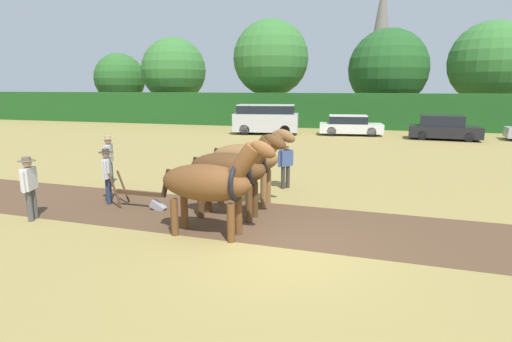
{
  "coord_description": "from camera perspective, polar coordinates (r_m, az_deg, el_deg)",
  "views": [
    {
      "loc": [
        1.72,
        -7.96,
        3.44
      ],
      "look_at": [
        -1.34,
        2.72,
        1.1
      ],
      "focal_mm": 28.0,
      "sensor_mm": 36.0,
      "label": 1
    }
  ],
  "objects": [
    {
      "name": "hedgerow",
      "position": [
        35.07,
        13.29,
        8.37
      ],
      "size": [
        79.32,
        1.86,
        2.93
      ],
      "primitive_type": "cube",
      "color": "#1E511E",
      "rests_on": "ground"
    },
    {
      "name": "plowed_furrow_strip",
      "position": [
        13.02,
        -21.98,
        -4.3
      ],
      "size": [
        28.77,
        3.99,
        0.01
      ],
      "primitive_type": "cube",
      "rotation": [
        0.0,
        0.0,
        -0.03
      ],
      "color": "brown",
      "rests_on": "ground"
    },
    {
      "name": "draft_horse_trail_left",
      "position": [
        11.75,
        -1.16,
        1.76
      ],
      "size": [
        2.7,
        0.93,
        2.37
      ],
      "rotation": [
        0.0,
        0.0,
        -0.03
      ],
      "color": "brown",
      "rests_on": "ground"
    },
    {
      "name": "parked_car_left",
      "position": [
        29.96,
        13.26,
        6.35
      ],
      "size": [
        4.63,
        2.32,
        1.44
      ],
      "rotation": [
        0.0,
        0.0,
        0.11
      ],
      "color": "silver",
      "rests_on": "ground"
    },
    {
      "name": "tree_center_right",
      "position": [
        42.25,
        30.48,
        13.24
      ],
      "size": [
        7.16,
        7.16,
        9.18
      ],
      "color": "#4C3823",
      "rests_on": "ground"
    },
    {
      "name": "farmer_onlooker_left",
      "position": [
        11.92,
        -29.65,
        -1.57
      ],
      "size": [
        0.42,
        0.63,
        1.69
      ],
      "rotation": [
        0.0,
        0.0,
        0.3
      ],
      "color": "#4C4C4C",
      "rests_on": "ground"
    },
    {
      "name": "parked_car_center_left",
      "position": [
        29.42,
        25.22,
        5.56
      ],
      "size": [
        4.58,
        2.19,
        1.61
      ],
      "rotation": [
        0.0,
        0.0,
        -0.08
      ],
      "color": "black",
      "rests_on": "ground"
    },
    {
      "name": "farmer_at_plow",
      "position": [
        12.67,
        -20.48,
        -0.13
      ],
      "size": [
        0.42,
        0.59,
        1.66
      ],
      "rotation": [
        0.0,
        0.0,
        0.48
      ],
      "color": "#28334C",
      "rests_on": "ground"
    },
    {
      "name": "draft_horse_lead_right",
      "position": [
        10.49,
        -3.53,
        0.31
      ],
      "size": [
        2.78,
        0.95,
        2.38
      ],
      "rotation": [
        0.0,
        0.0,
        -0.03
      ],
      "color": "#513319",
      "rests_on": "ground"
    },
    {
      "name": "farmer_onlooker_right",
      "position": [
        14.86,
        -20.25,
        1.96
      ],
      "size": [
        0.45,
        0.64,
        1.79
      ],
      "rotation": [
        0.0,
        0.0,
        0.43
      ],
      "color": "#28334C",
      "rests_on": "ground"
    },
    {
      "name": "tree_far_left",
      "position": [
        50.09,
        -18.88,
        12.37
      ],
      "size": [
        5.75,
        5.75,
        7.27
      ],
      "color": "#4C3823",
      "rests_on": "ground"
    },
    {
      "name": "ground_plane",
      "position": [
        8.84,
        3.54,
        -11.04
      ],
      "size": [
        240.0,
        240.0,
        0.0
      ],
      "primitive_type": "plane",
      "color": "#998447"
    },
    {
      "name": "parked_van",
      "position": [
        29.91,
        1.43,
        7.45
      ],
      "size": [
        5.0,
        2.72,
        2.17
      ],
      "rotation": [
        0.0,
        0.0,
        0.15
      ],
      "color": "#BCBCC1",
      "rests_on": "ground"
    },
    {
      "name": "tree_center",
      "position": [
        41.14,
        18.35,
        13.67
      ],
      "size": [
        7.48,
        7.48,
        8.87
      ],
      "color": "#423323",
      "rests_on": "ground"
    },
    {
      "name": "tree_center_left",
      "position": [
        40.35,
        2.14,
        15.79
      ],
      "size": [
        7.32,
        7.32,
        9.85
      ],
      "color": "brown",
      "rests_on": "ground"
    },
    {
      "name": "church_spire",
      "position": [
        71.34,
        17.36,
        17.36
      ],
      "size": [
        3.19,
        3.19,
        20.74
      ],
      "color": "gray",
      "rests_on": "ground"
    },
    {
      "name": "plow",
      "position": [
        11.95,
        -15.78,
        -3.69
      ],
      "size": [
        1.72,
        0.47,
        1.13
      ],
      "rotation": [
        0.0,
        0.0,
        -0.03
      ],
      "color": "#4C331E",
      "rests_on": "ground"
    },
    {
      "name": "draft_horse_lead_left",
      "position": [
        9.26,
        -6.51,
        -1.63
      ],
      "size": [
        2.92,
        0.97,
        2.39
      ],
      "rotation": [
        0.0,
        0.0,
        -0.03
      ],
      "color": "brown",
      "rests_on": "ground"
    },
    {
      "name": "tree_left",
      "position": [
        45.09,
        -11.64,
        13.89
      ],
      "size": [
        6.86,
        6.86,
        8.62
      ],
      "color": "#4C3823",
      "rests_on": "ground"
    },
    {
      "name": "farmer_beside_team",
      "position": [
        13.72,
        4.26,
        1.32
      ],
      "size": [
        0.45,
        0.5,
        1.61
      ],
      "rotation": [
        0.0,
        0.0,
        -0.71
      ],
      "color": "#38332D",
      "rests_on": "ground"
    }
  ]
}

